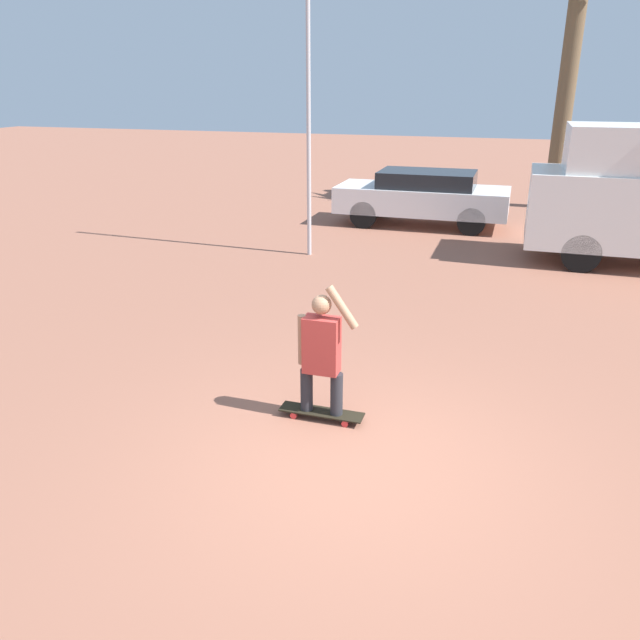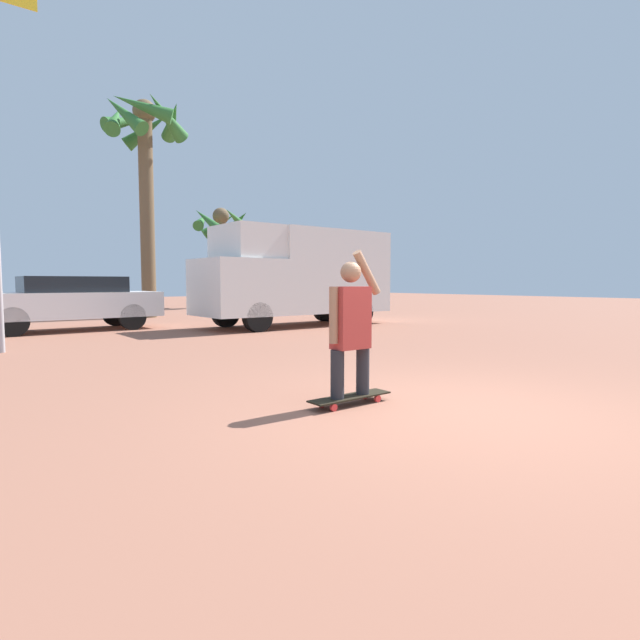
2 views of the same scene
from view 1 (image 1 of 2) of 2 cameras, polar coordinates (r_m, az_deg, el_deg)
ground_plane at (r=6.40m, az=3.33°, el=-13.21°), size 80.00×80.00×0.00m
skateboard at (r=7.15m, az=0.13°, el=-8.46°), size 0.97×0.23×0.09m
person_skateboarder at (r=6.80m, az=0.13°, el=-2.68°), size 0.68×0.22×1.52m
parked_car_white at (r=16.87m, az=9.38°, el=11.12°), size 4.43×1.76×1.42m
flagpole at (r=13.42m, az=-0.83°, el=22.67°), size 0.85×0.12×7.06m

